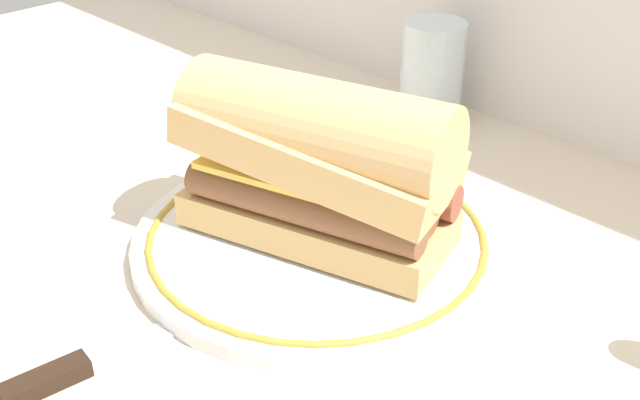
% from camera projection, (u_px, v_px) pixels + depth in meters
% --- Properties ---
extents(ground_plane, '(1.50, 1.50, 0.00)m').
position_uv_depth(ground_plane, '(299.00, 257.00, 0.61)').
color(ground_plane, beige).
extents(plate, '(0.29, 0.29, 0.01)m').
position_uv_depth(plate, '(320.00, 241.00, 0.61)').
color(plate, white).
rests_on(plate, ground_plane).
extents(sausage_sandwich, '(0.22, 0.14, 0.13)m').
position_uv_depth(sausage_sandwich, '(320.00, 161.00, 0.57)').
color(sausage_sandwich, '#E2B570').
rests_on(sausage_sandwich, plate).
extents(drinking_glass, '(0.06, 0.06, 0.10)m').
position_uv_depth(drinking_glass, '(431.00, 77.00, 0.80)').
color(drinking_glass, silver).
rests_on(drinking_glass, ground_plane).
extents(butter_knife, '(0.04, 0.16, 0.01)m').
position_uv_depth(butter_knife, '(103.00, 358.00, 0.50)').
color(butter_knife, silver).
rests_on(butter_knife, ground_plane).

